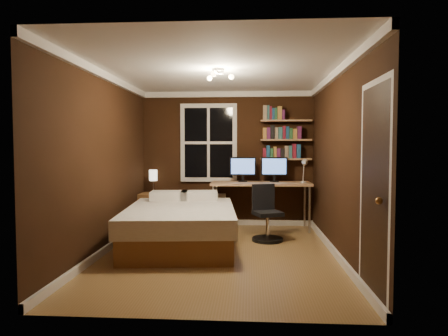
# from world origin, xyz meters

# --- Properties ---
(floor) EXTENTS (4.20, 4.20, 0.00)m
(floor) POSITION_xyz_m (0.00, 0.00, 0.00)
(floor) COLOR brown
(floor) RESTS_ON ground
(wall_back) EXTENTS (3.20, 0.04, 2.50)m
(wall_back) POSITION_xyz_m (0.00, 2.10, 1.25)
(wall_back) COLOR black
(wall_back) RESTS_ON ground
(wall_left) EXTENTS (0.04, 4.20, 2.50)m
(wall_left) POSITION_xyz_m (-1.60, 0.00, 1.25)
(wall_left) COLOR black
(wall_left) RESTS_ON ground
(wall_right) EXTENTS (0.04, 4.20, 2.50)m
(wall_right) POSITION_xyz_m (1.60, 0.00, 1.25)
(wall_right) COLOR black
(wall_right) RESTS_ON ground
(ceiling) EXTENTS (3.20, 4.20, 0.02)m
(ceiling) POSITION_xyz_m (0.00, 0.00, 2.50)
(ceiling) COLOR white
(ceiling) RESTS_ON wall_back
(window) EXTENTS (1.06, 0.06, 1.46)m
(window) POSITION_xyz_m (-0.35, 2.06, 1.55)
(window) COLOR silver
(window) RESTS_ON wall_back
(door) EXTENTS (0.03, 0.82, 2.05)m
(door) POSITION_xyz_m (1.59, -1.55, 1.02)
(door) COLOR black
(door) RESTS_ON ground
(door_knob) EXTENTS (0.06, 0.06, 0.06)m
(door_knob) POSITION_xyz_m (1.55, -1.85, 1.00)
(door_knob) COLOR #C38842
(door_knob) RESTS_ON door
(ceiling_fixture) EXTENTS (0.44, 0.44, 0.18)m
(ceiling_fixture) POSITION_xyz_m (0.00, -0.10, 2.40)
(ceiling_fixture) COLOR beige
(ceiling_fixture) RESTS_ON ceiling
(bookshelf_lower) EXTENTS (0.92, 0.22, 0.03)m
(bookshelf_lower) POSITION_xyz_m (1.08, 1.98, 1.25)
(bookshelf_lower) COLOR #B17E56
(bookshelf_lower) RESTS_ON wall_back
(books_row_lower) EXTENTS (0.60, 0.16, 0.23)m
(books_row_lower) POSITION_xyz_m (1.08, 1.98, 1.38)
(books_row_lower) COLOR maroon
(books_row_lower) RESTS_ON bookshelf_lower
(bookshelf_middle) EXTENTS (0.92, 0.22, 0.03)m
(bookshelf_middle) POSITION_xyz_m (1.08, 1.98, 1.60)
(bookshelf_middle) COLOR #B17E56
(bookshelf_middle) RESTS_ON wall_back
(books_row_middle) EXTENTS (0.60, 0.16, 0.23)m
(books_row_middle) POSITION_xyz_m (1.08, 1.98, 1.73)
(books_row_middle) COLOR navy
(books_row_middle) RESTS_ON bookshelf_middle
(bookshelf_upper) EXTENTS (0.92, 0.22, 0.03)m
(bookshelf_upper) POSITION_xyz_m (1.08, 1.98, 1.95)
(bookshelf_upper) COLOR #B17E56
(bookshelf_upper) RESTS_ON wall_back
(books_row_upper) EXTENTS (0.42, 0.16, 0.23)m
(books_row_upper) POSITION_xyz_m (1.08, 1.98, 2.08)
(books_row_upper) COLOR #285E34
(books_row_upper) RESTS_ON bookshelf_upper
(bed) EXTENTS (1.75, 2.29, 0.73)m
(bed) POSITION_xyz_m (-0.60, 0.41, 0.31)
(bed) COLOR brown
(bed) RESTS_ON ground
(nightstand) EXTENTS (0.54, 0.54, 0.61)m
(nightstand) POSITION_xyz_m (-1.36, 1.85, 0.31)
(nightstand) COLOR brown
(nightstand) RESTS_ON ground
(bedside_lamp) EXTENTS (0.15, 0.15, 0.43)m
(bedside_lamp) POSITION_xyz_m (-1.36, 1.85, 0.83)
(bedside_lamp) COLOR white
(bedside_lamp) RESTS_ON nightstand
(radiator) EXTENTS (0.40, 0.14, 0.60)m
(radiator) POSITION_xyz_m (-0.23, 1.99, 0.30)
(radiator) COLOR silver
(radiator) RESTS_ON ground
(desk) EXTENTS (1.77, 0.66, 0.84)m
(desk) POSITION_xyz_m (0.62, 1.75, 0.78)
(desk) COLOR #B17E56
(desk) RESTS_ON ground
(monitor_left) EXTENTS (0.48, 0.12, 0.45)m
(monitor_left) POSITION_xyz_m (0.30, 1.84, 1.06)
(monitor_left) COLOR black
(monitor_left) RESTS_ON desk
(monitor_right) EXTENTS (0.48, 0.12, 0.45)m
(monitor_right) POSITION_xyz_m (0.86, 1.84, 1.06)
(monitor_right) COLOR black
(monitor_right) RESTS_ON desk
(desk_lamp) EXTENTS (0.14, 0.32, 0.44)m
(desk_lamp) POSITION_xyz_m (1.37, 1.62, 1.06)
(desk_lamp) COLOR silver
(desk_lamp) RESTS_ON desk
(office_chair) EXTENTS (0.51, 0.51, 0.88)m
(office_chair) POSITION_xyz_m (0.69, 0.85, 0.32)
(office_chair) COLOR black
(office_chair) RESTS_ON ground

